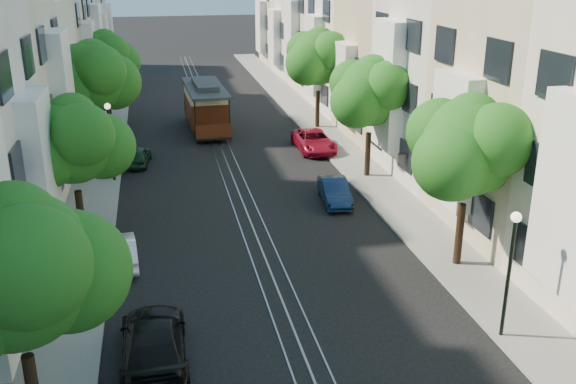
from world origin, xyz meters
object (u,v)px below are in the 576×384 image
tree_e_c (372,94)px  lamp_east (511,256)px  lamp_west (110,130)px  parked_car_e_far (314,141)px  parked_car_w_near (154,342)px  tree_w_a (16,273)px  tree_e_d (319,58)px  parked_car_w_far (138,156)px  parked_car_w_mid (121,251)px  cable_car (206,104)px  tree_w_c (93,78)px  parked_car_e_mid (335,191)px  tree_w_b (74,143)px  tree_e_b (470,149)px  tree_w_d (105,58)px

tree_e_c → lamp_east: (-0.96, -15.98, -1.75)m
lamp_west → parked_car_e_far: bearing=16.8°
parked_car_w_near → tree_w_a: bearing=46.8°
tree_e_d → parked_car_w_far: tree_e_d is taller
parked_car_w_mid → tree_w_a: bearing=76.5°
parked_car_w_mid → cable_car: bearing=-108.7°
tree_w_a → parked_car_w_mid: 10.80m
tree_w_c → parked_car_e_mid: tree_w_c is taller
parked_car_w_near → tree_w_c: bearing=-82.4°
parked_car_e_mid → parked_car_e_far: (1.20, 8.97, 0.05)m
lamp_east → tree_e_c: bearing=86.6°
tree_e_c → parked_car_w_far: size_ratio=2.02×
tree_e_c → parked_car_e_mid: tree_e_c is taller
tree_w_b → parked_car_w_mid: tree_w_b is taller
cable_car → parked_car_e_mid: bearing=-74.5°
tree_e_c → tree_e_b: bearing=-90.0°
parked_car_e_far → parked_car_w_mid: (-11.20, -13.77, -0.07)m
tree_e_b → tree_w_c: bearing=132.0°
tree_w_a → parked_car_w_near: bearing=47.0°
tree_w_a → parked_car_e_mid: bearing=51.8°
tree_w_b → parked_car_w_far: 11.67m
tree_w_d → parked_car_w_mid: bearing=-86.4°
parked_car_e_mid → tree_e_d: bearing=84.4°
tree_e_b → tree_e_c: size_ratio=1.03×
cable_car → parked_car_e_mid: (4.88, -15.52, -1.24)m
parked_car_e_far → parked_car_w_mid: size_ratio=1.33×
tree_w_a → parked_car_w_mid: (1.54, 9.84, -4.17)m
tree_e_d → parked_car_e_mid: (-2.86, -14.36, -4.29)m
tree_e_c → lamp_east: bearing=-93.4°
tree_e_c → tree_w_a: (-14.40, -18.00, 0.13)m
tree_w_a → lamp_east: tree_w_a is taller
tree_w_d → tree_e_b: bearing=-61.9°
tree_e_d → lamp_east: tree_e_d is taller
tree_e_b → tree_w_c: tree_w_c is taller
cable_car → tree_w_c: bearing=-134.9°
parked_car_e_far → parked_car_w_far: (-10.68, -0.78, -0.08)m
parked_car_w_near → parked_car_w_mid: bearing=-80.3°
lamp_west → cable_car: 11.73m
tree_w_b → parked_car_e_mid: (11.54, 2.64, -3.82)m
tree_w_a → tree_e_d: bearing=63.6°
tree_w_c → parked_car_w_near: 20.72m
tree_w_b → lamp_east: 16.81m
tree_w_d → parked_car_w_mid: 24.54m
parked_car_w_mid → tree_w_d: bearing=-90.9°
parked_car_e_mid → parked_car_w_mid: 11.09m
parked_car_e_far → parked_car_w_mid: parked_car_e_far is taller
tree_w_c → lamp_west: 3.81m
tree_e_c → cable_car: 14.68m
tree_w_a → tree_w_c: 23.00m
lamp_west → cable_car: (5.82, 10.13, -1.02)m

